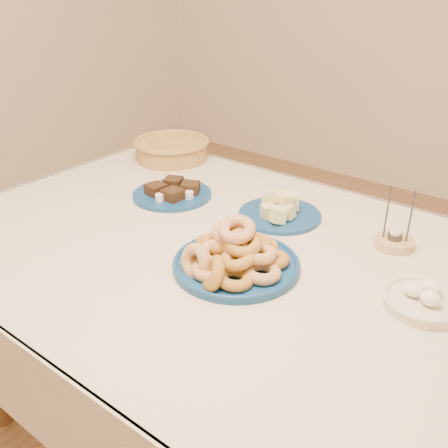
{
  "coord_description": "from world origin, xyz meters",
  "views": [
    {
      "loc": [
        0.67,
        -0.91,
        1.4
      ],
      "look_at": [
        0.0,
        -0.05,
        0.85
      ],
      "focal_mm": 40.0,
      "sensor_mm": 36.0,
      "label": 1
    }
  ],
  "objects": [
    {
      "name": "ground",
      "position": [
        0.0,
        0.0,
        0.0
      ],
      "size": [
        5.0,
        5.0,
        0.0
      ],
      "primitive_type": "plane",
      "color": "olive",
      "rests_on": "ground"
    },
    {
      "name": "wicker_basket",
      "position": [
        -0.62,
        0.42,
        0.79
      ],
      "size": [
        0.37,
        0.37,
        0.08
      ],
      "rotation": [
        0.0,
        0.0,
        -0.3
      ],
      "color": "olive",
      "rests_on": "dining_table"
    },
    {
      "name": "candle_holder",
      "position": [
        0.32,
        0.28,
        0.77
      ],
      "size": [
        0.12,
        0.12,
        0.17
      ],
      "rotation": [
        0.0,
        0.0,
        0.25
      ],
      "color": "tan",
      "rests_on": "dining_table"
    },
    {
      "name": "egg_bowl",
      "position": [
        0.47,
        0.06,
        0.77
      ],
      "size": [
        0.18,
        0.18,
        0.06
      ],
      "rotation": [
        0.0,
        0.0,
        -0.06
      ],
      "color": "beige",
      "rests_on": "dining_table"
    },
    {
      "name": "donut_platter",
      "position": [
        0.05,
        -0.07,
        0.79
      ],
      "size": [
        0.4,
        0.4,
        0.14
      ],
      "rotation": [
        0.0,
        0.0,
        -0.35
      ],
      "color": "navy",
      "rests_on": "dining_table"
    },
    {
      "name": "brownie_plate",
      "position": [
        -0.37,
        0.16,
        0.76
      ],
      "size": [
        0.3,
        0.3,
        0.04
      ],
      "rotation": [
        0.0,
        0.0,
        0.18
      ],
      "color": "navy",
      "rests_on": "dining_table"
    },
    {
      "name": "dining_table",
      "position": [
        0.0,
        0.0,
        0.64
      ],
      "size": [
        1.71,
        1.11,
        0.75
      ],
      "color": "brown",
      "rests_on": "ground"
    },
    {
      "name": "melon_plate",
      "position": [
        -0.02,
        0.24,
        0.77
      ],
      "size": [
        0.3,
        0.3,
        0.08
      ],
      "rotation": [
        0.0,
        0.0,
        -0.25
      ],
      "color": "navy",
      "rests_on": "dining_table"
    }
  ]
}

